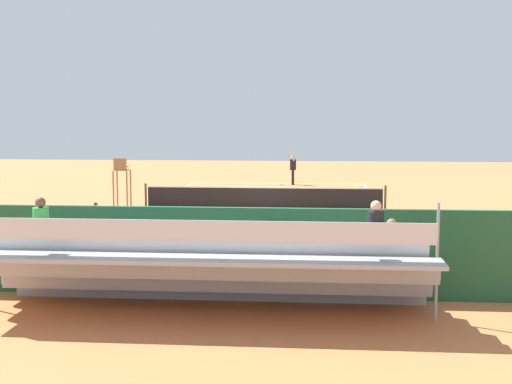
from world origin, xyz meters
name	(u,v)px	position (x,y,z in m)	size (l,w,h in m)	color
ground_plane	(264,209)	(0.00, 0.00, 0.00)	(60.00, 60.00, 0.00)	#D17542
court_line_markings	(264,209)	(0.00, -0.04, 0.00)	(10.10, 22.20, 0.01)	white
tennis_net	(264,198)	(0.00, 0.00, 0.50)	(10.30, 0.10, 1.07)	black
backdrop_wall	(219,252)	(0.00, 14.00, 1.00)	(18.00, 0.16, 2.00)	#235633
bleacher_stand	(212,268)	(-0.04, 15.33, 0.93)	(9.06, 2.40, 2.48)	#9EA0A5
umpire_chair	(121,177)	(6.20, -0.18, 1.31)	(0.67, 0.67, 2.14)	olive
courtside_bench	(348,266)	(-2.89, 13.27, 0.56)	(1.80, 0.40, 0.93)	#234C2D
equipment_bag	(268,282)	(-1.07, 13.40, 0.18)	(0.90, 0.36, 0.36)	#334C8C
tennis_player	(293,167)	(-0.93, -10.31, 1.02)	(0.38, 0.54, 1.93)	black
tennis_racket	(278,185)	(-0.09, -10.12, 0.01)	(0.56, 0.45, 0.03)	black
tennis_ball_near	(303,186)	(-1.54, -9.54, 0.03)	(0.07, 0.07, 0.07)	#CCDB33
tennis_ball_far	(335,190)	(-3.26, -7.55, 0.03)	(0.07, 0.07, 0.07)	#CCDB33
line_judge	(90,241)	(3.25, 13.01, 1.02)	(0.39, 0.54, 1.93)	#232328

